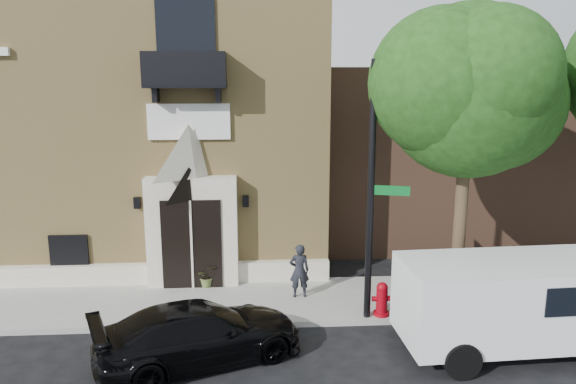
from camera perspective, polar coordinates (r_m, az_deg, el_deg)
name	(u,v)px	position (r m, az deg, el deg)	size (l,w,h in m)	color
ground	(224,330)	(14.46, -6.52, -13.73)	(120.00, 120.00, 0.00)	black
sidewalk	(263,301)	(15.77, -2.56, -11.05)	(42.00, 3.00, 0.15)	gray
church	(149,117)	(21.32, -13.89, 7.45)	(12.20, 11.01, 9.30)	tan
neighbour_building	(529,148)	(24.86, 23.32, 4.13)	(18.00, 8.00, 6.40)	brown
street_tree_left	(472,89)	(14.31, 18.17, 9.87)	(4.97, 4.38, 7.77)	#38281C
black_sedan	(200,333)	(12.86, -8.95, -14.00)	(1.86, 4.58, 1.33)	black
cargo_van	(526,301)	(14.01, 23.03, -10.16)	(5.41, 2.47, 2.16)	white
street_sign	(372,193)	(13.83, 8.49, -0.11)	(1.00, 1.17, 6.43)	black
fire_hydrant	(382,299)	(14.80, 9.50, -10.68)	(0.51, 0.40, 0.89)	maroon
dumpster	(508,285)	(16.24, 21.41, -8.75)	(1.76, 1.02, 1.13)	#0D3319
planter	(207,276)	(16.62, -8.23, -8.42)	(0.58, 0.50, 0.65)	#5B6C33
pedestrian_near	(299,271)	(15.61, 1.15, -7.99)	(0.55, 0.36, 1.52)	black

